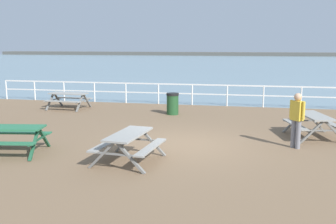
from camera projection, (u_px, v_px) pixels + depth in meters
name	position (u px, v px, depth m)	size (l,w,h in m)	color
ground_plane	(185.00, 147.00, 11.89)	(30.00, 24.00, 0.20)	brown
sea_band	(236.00, 63.00, 62.73)	(142.00, 90.00, 0.01)	gray
distant_shoreline	(241.00, 56.00, 104.19)	(142.00, 6.00, 1.80)	#4C4C47
seaward_railing	(210.00, 91.00, 19.21)	(23.07, 0.07, 1.08)	white
picnic_table_near_left	(12.00, 133.00, 10.79)	(2.02, 1.79, 0.80)	#286B47
picnic_table_near_right	(314.00, 120.00, 12.60)	(1.88, 2.10, 0.80)	gray
picnic_table_mid_centre	(129.00, 140.00, 9.99)	(1.71, 1.95, 0.80)	gray
picnic_table_seaward	(68.00, 97.00, 18.25)	(1.86, 1.61, 0.80)	gray
visitor	(297.00, 117.00, 11.26)	(0.40, 0.40, 1.66)	slate
litter_bin	(173.00, 104.00, 16.82)	(0.55, 0.55, 0.95)	#1E4723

